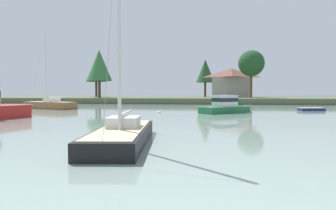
{
  "coord_description": "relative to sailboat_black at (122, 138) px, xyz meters",
  "views": [
    {
      "loc": [
        9.78,
        -5.33,
        2.55
      ],
      "look_at": [
        5.39,
        24.28,
        1.3
      ],
      "focal_mm": 32.59,
      "sensor_mm": 36.0,
      "label": 1
    }
  ],
  "objects": [
    {
      "name": "shore_tree_far_right",
      "position": [
        2.17,
        75.45,
        8.48
      ],
      "size": [
        5.45,
        5.45,
        10.87
      ],
      "color": "brown",
      "rests_on": "far_shore_bank"
    },
    {
      "name": "cottage_behind_trees",
      "position": [
        9.18,
        67.56,
        4.92
      ],
      "size": [
        10.8,
        7.94,
        7.59
      ],
      "color": "#9E998E",
      "rests_on": "far_shore_bank"
    },
    {
      "name": "cruiser_green",
      "position": [
        6.45,
        24.22,
        0.27
      ],
      "size": [
        7.22,
        7.19,
        4.0
      ],
      "color": "#236B3D",
      "rests_on": "ground"
    },
    {
      "name": "sailboat_wood",
      "position": [
        -20.49,
        29.19,
        0.03
      ],
      "size": [
        9.47,
        5.69,
        12.68
      ],
      "color": "brown",
      "rests_on": "ground"
    },
    {
      "name": "mooring_buoy_white",
      "position": [
        -2.06,
        21.89,
        -0.18
      ],
      "size": [
        0.4,
        0.4,
        0.45
      ],
      "color": "white",
      "rests_on": "ground"
    },
    {
      "name": "shore_tree_left",
      "position": [
        -29.1,
        69.89,
        8.91
      ],
      "size": [
        5.87,
        5.87,
        11.54
      ],
      "color": "brown",
      "rests_on": "far_shore_bank"
    },
    {
      "name": "far_shore_bank",
      "position": [
        -5.31,
        78.48,
        0.38
      ],
      "size": [
        206.57,
        58.63,
        1.25
      ],
      "primitive_type": "cube",
      "color": "#4C563D",
      "rests_on": "ground"
    },
    {
      "name": "shore_tree_right",
      "position": [
        -22.65,
        55.63,
        8.76
      ],
      "size": [
        6.09,
        6.09,
        11.53
      ],
      "color": "brown",
      "rests_on": "far_shore_bank"
    },
    {
      "name": "sailboat_black",
      "position": [
        0.0,
        0.0,
        0.0
      ],
      "size": [
        3.51,
        9.02,
        11.9
      ],
      "color": "black",
      "rests_on": "ground"
    },
    {
      "name": "shore_tree_inland_b",
      "position": [
        13.3,
        59.17,
        9.07
      ],
      "size": [
        6.09,
        6.09,
        11.15
      ],
      "color": "brown",
      "rests_on": "far_shore_bank"
    },
    {
      "name": "dinghy_navy",
      "position": [
        17.87,
        29.74,
        -0.11
      ],
      "size": [
        3.77,
        2.23,
        0.58
      ],
      "color": "navy",
      "rests_on": "ground"
    }
  ]
}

